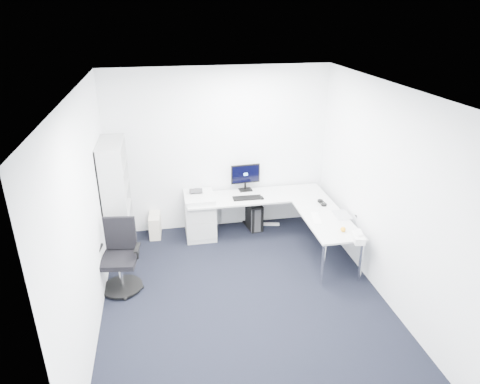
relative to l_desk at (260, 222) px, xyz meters
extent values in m
plane|color=black|center=(-0.55, -1.40, -0.33)|extent=(4.20, 4.20, 0.00)
plane|color=white|center=(-0.55, -1.40, 2.37)|extent=(4.20, 4.20, 0.00)
cube|color=white|center=(-0.55, 0.70, 1.02)|extent=(3.60, 0.02, 2.70)
cube|color=white|center=(-0.55, -3.50, 1.02)|extent=(3.60, 0.02, 2.70)
cube|color=white|center=(-2.35, -1.40, 1.02)|extent=(0.02, 4.20, 2.70)
cube|color=white|center=(1.25, -1.40, 1.02)|extent=(0.02, 4.20, 2.70)
cube|color=silver|center=(-0.93, 0.37, 0.03)|extent=(0.48, 0.60, 0.74)
cube|color=black|center=(-0.01, 0.49, -0.11)|extent=(0.27, 0.49, 0.46)
cube|color=beige|center=(-1.67, 0.50, -0.15)|extent=(0.20, 0.40, 0.37)
cube|color=white|center=(0.30, 0.50, -0.32)|extent=(0.32, 0.12, 0.04)
cube|color=black|center=(-0.17, 0.23, 0.35)|extent=(0.47, 0.17, 0.02)
cube|color=black|center=(0.05, 0.18, 0.35)|extent=(0.07, 0.10, 0.03)
cube|color=white|center=(0.68, -0.65, 0.34)|extent=(0.17, 0.40, 0.01)
sphere|color=orange|center=(0.90, -1.10, 0.37)|extent=(0.07, 0.07, 0.07)
cube|color=white|center=(0.99, -1.37, 0.38)|extent=(0.18, 0.28, 0.09)
camera|label=1|loc=(-1.45, -5.92, 3.18)|focal=32.00mm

